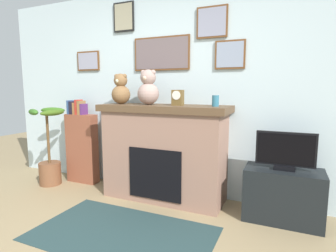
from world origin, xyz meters
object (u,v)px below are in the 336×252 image
object	(u,v)px
candle_jar	(215,101)
teddy_bear_grey	(148,89)
mantel_clock	(178,98)
teddy_bear_tan	(121,90)
potted_plant	(49,158)
bookshelf	(82,145)
tv_stand	(283,195)
television	(285,152)
fireplace	(164,152)

from	to	relation	value
candle_jar	teddy_bear_grey	size ratio (longest dim) A/B	0.29
mantel_clock	teddy_bear_grey	size ratio (longest dim) A/B	0.43
teddy_bear_tan	potted_plant	bearing A→B (deg)	-169.83
candle_jar	mantel_clock	size ratio (longest dim) A/B	0.68
bookshelf	tv_stand	distance (m)	2.70
potted_plant	teddy_bear_grey	bearing A→B (deg)	7.52
television	teddy_bear_grey	xyz separation A→B (m)	(-1.55, 0.02, 0.62)
teddy_bear_tan	teddy_bear_grey	xyz separation A→B (m)	(0.39, -0.00, 0.02)
candle_jar	teddy_bear_tan	distance (m)	1.22
fireplace	tv_stand	xyz separation A→B (m)	(1.35, -0.04, -0.31)
mantel_clock	teddy_bear_tan	world-z (taller)	teddy_bear_tan
television	candle_jar	distance (m)	0.88
bookshelf	television	xyz separation A→B (m)	(2.68, -0.10, 0.19)
fireplace	candle_jar	distance (m)	0.89
bookshelf	candle_jar	size ratio (longest dim) A/B	9.80
tv_stand	teddy_bear_tan	xyz separation A→B (m)	(-1.94, 0.02, 1.05)
fireplace	teddy_bear_tan	size ratio (longest dim) A/B	4.14
candle_jar	bookshelf	bearing A→B (deg)	177.72
fireplace	teddy_bear_grey	bearing A→B (deg)	-174.82
bookshelf	tv_stand	size ratio (longest dim) A/B	1.58
television	teddy_bear_tan	bearing A→B (deg)	179.32
potted_plant	tv_stand	bearing A→B (deg)	3.28
teddy_bear_tan	teddy_bear_grey	bearing A→B (deg)	-0.01
bookshelf	tv_stand	world-z (taller)	bookshelf
tv_stand	teddy_bear_tan	world-z (taller)	teddy_bear_tan
potted_plant	tv_stand	xyz separation A→B (m)	(3.03, 0.17, -0.10)
potted_plant	tv_stand	world-z (taller)	potted_plant
television	bookshelf	bearing A→B (deg)	177.83
tv_stand	mantel_clock	size ratio (longest dim) A/B	4.21
tv_stand	candle_jar	distance (m)	1.19
bookshelf	mantel_clock	xyz separation A→B (m)	(1.51, -0.08, 0.71)
fireplace	candle_jar	world-z (taller)	candle_jar
bookshelf	tv_stand	bearing A→B (deg)	-2.14
tv_stand	teddy_bear_tan	distance (m)	2.21
bookshelf	candle_jar	world-z (taller)	candle_jar
tv_stand	television	world-z (taller)	television
potted_plant	candle_jar	bearing A→B (deg)	4.85
tv_stand	mantel_clock	world-z (taller)	mantel_clock
fireplace	tv_stand	size ratio (longest dim) A/B	2.09
television	teddy_bear_tan	xyz separation A→B (m)	(-1.94, 0.02, 0.60)
television	candle_jar	xyz separation A→B (m)	(-0.73, 0.02, 0.49)
television	teddy_bear_grey	size ratio (longest dim) A/B	1.34
tv_stand	television	xyz separation A→B (m)	(0.00, -0.00, 0.45)
potted_plant	television	distance (m)	3.05
potted_plant	mantel_clock	distance (m)	2.06
television	mantel_clock	xyz separation A→B (m)	(-1.17, 0.02, 0.52)
bookshelf	television	distance (m)	2.69
potted_plant	tv_stand	size ratio (longest dim) A/B	1.43
teddy_bear_tan	teddy_bear_grey	distance (m)	0.39
tv_stand	teddy_bear_tan	size ratio (longest dim) A/B	1.98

